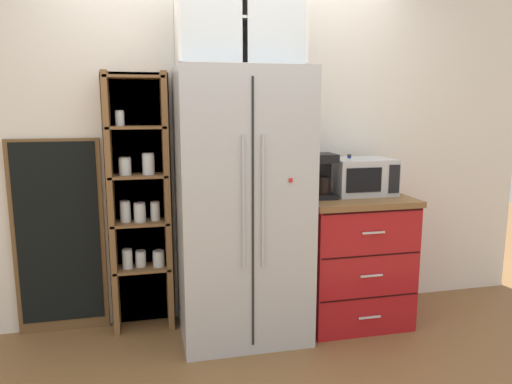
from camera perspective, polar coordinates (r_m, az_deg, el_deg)
The scene contains 12 objects.
ground_plane at distance 3.53m, azimuth -1.60°, elevation -16.20°, with size 10.51×10.51×0.00m, color brown.
wall_back_cream at distance 3.57m, azimuth -3.01°, elevation 5.45°, with size 4.83×0.10×2.55m, color silver.
refrigerator at distance 3.24m, azimuth -1.72°, elevation -1.64°, with size 0.84×0.70×1.81m.
pantry_shelf_column at distance 3.46m, azimuth -13.62°, elevation -1.07°, with size 0.45×0.25×1.79m.
counter_cabinet at distance 3.63m, azimuth 11.23°, elevation -7.66°, with size 0.76×0.65×0.93m.
microwave at distance 3.57m, azimuth 12.39°, elevation 1.80°, with size 0.44×0.33×0.26m.
coffee_maker at distance 3.40m, azimuth 7.67°, elevation 1.96°, with size 0.17×0.20×0.31m.
mug_red at distance 3.52m, azimuth 11.46°, elevation 0.25°, with size 0.11×0.08×0.08m.
bottle_cobalt at distance 3.59m, azimuth 10.89°, elevation 1.84°, with size 0.07×0.07×0.29m.
bottle_green at distance 3.51m, azimuth 11.46°, elevation 1.39°, with size 0.06×0.06×0.26m.
upper_cabinet at distance 3.26m, azimuth -2.01°, elevation 19.49°, with size 0.81×0.32×0.58m.
chalkboard_menu at distance 3.59m, azimuth -22.25°, elevation -4.91°, with size 0.60×0.04×1.35m.
Camera 1 is at (-0.63, -3.10, 1.57)m, focal length 33.84 mm.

